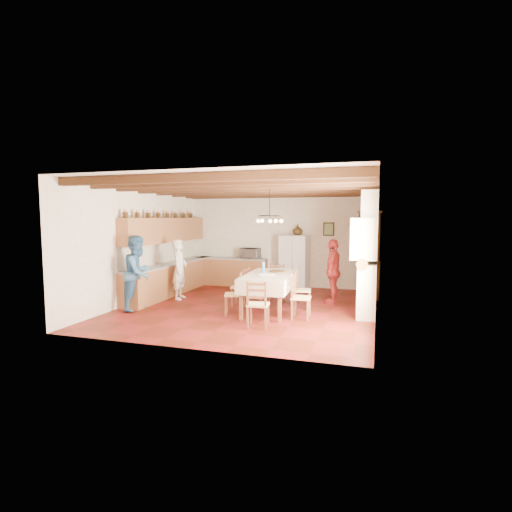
{
  "coord_description": "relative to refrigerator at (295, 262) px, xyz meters",
  "views": [
    {
      "loc": [
        3.0,
        -9.19,
        2.22
      ],
      "look_at": [
        0.1,
        0.3,
        1.25
      ],
      "focal_mm": 28.0,
      "sensor_mm": 36.0,
      "label": 1
    }
  ],
  "objects": [
    {
      "name": "backsplash_left",
      "position": [
        -3.54,
        -1.9,
        0.37
      ],
      "size": [
        0.03,
        4.3,
        0.6
      ],
      "primitive_type": "cube",
      "color": "#EDE5CF",
      "rests_on": "ground"
    },
    {
      "name": "lower_cabinets_left",
      "position": [
        -3.25,
        -1.9,
        -0.4
      ],
      "size": [
        0.6,
        4.3,
        0.86
      ],
      "primitive_type": "cube",
      "color": "brown",
      "rests_on": "ground"
    },
    {
      "name": "countertop_back",
      "position": [
        -2.1,
        0.0,
        0.05
      ],
      "size": [
        2.34,
        0.62,
        0.04
      ],
      "primitive_type": "cube",
      "color": "gray",
      "rests_on": "lower_cabinets_back"
    },
    {
      "name": "wall_front",
      "position": [
        -0.55,
        -6.21,
        0.67
      ],
      "size": [
        6.0,
        0.02,
        3.0
      ],
      "primitive_type": "cube",
      "color": "beige",
      "rests_on": "ground"
    },
    {
      "name": "wall_back",
      "position": [
        -0.55,
        0.31,
        0.67
      ],
      "size": [
        6.0,
        0.02,
        3.0
      ],
      "primitive_type": "cube",
      "color": "beige",
      "rests_on": "ground"
    },
    {
      "name": "refrigerator",
      "position": [
        0.0,
        0.0,
        0.0
      ],
      "size": [
        0.89,
        0.75,
        1.66
      ],
      "primitive_type": "cube",
      "rotation": [
        0.0,
        0.0,
        -0.08
      ],
      "color": "silver",
      "rests_on": "floor"
    },
    {
      "name": "chair_end_far",
      "position": [
        -0.1,
        -1.88,
        -0.35
      ],
      "size": [
        0.48,
        0.46,
        0.96
      ],
      "primitive_type": null,
      "rotation": [
        0.0,
        0.0,
        0.15
      ],
      "color": "brown",
      "rests_on": "floor"
    },
    {
      "name": "person_woman_blue",
      "position": [
        -2.99,
        -3.95,
        0.06
      ],
      "size": [
        0.7,
        0.88,
        1.79
      ],
      "primitive_type": "imported",
      "rotation": [
        0.0,
        0.0,
        1.59
      ],
      "color": "#366593",
      "rests_on": "floor"
    },
    {
      "name": "microwave",
      "position": [
        -1.45,
        0.0,
        0.23
      ],
      "size": [
        0.63,
        0.46,
        0.33
      ],
      "primitive_type": "imported",
      "rotation": [
        0.0,
        0.0,
        -0.11
      ],
      "color": "silver",
      "rests_on": "countertop_back"
    },
    {
      "name": "chair_right_far",
      "position": [
        0.75,
        -2.71,
        -0.35
      ],
      "size": [
        0.46,
        0.47,
        0.96
      ],
      "primitive_type": null,
      "rotation": [
        0.0,
        0.0,
        1.72
      ],
      "color": "brown",
      "rests_on": "floor"
    },
    {
      "name": "wall_picture",
      "position": [
        1.0,
        0.28,
        1.02
      ],
      "size": [
        0.34,
        0.03,
        0.42
      ],
      "primitive_type": "cube",
      "color": "black",
      "rests_on": "ground"
    },
    {
      "name": "hutch",
      "position": [
        2.2,
        -0.57,
        0.36
      ],
      "size": [
        0.69,
        1.37,
        2.39
      ],
      "primitive_type": null,
      "rotation": [
        0.0,
        0.0,
        0.1
      ],
      "color": "#38240D",
      "rests_on": "floor"
    },
    {
      "name": "dining_table",
      "position": [
        0.04,
        -3.2,
        -0.02
      ],
      "size": [
        1.15,
        2.1,
        0.9
      ],
      "rotation": [
        0.0,
        0.0,
        0.05
      ],
      "color": "beige",
      "rests_on": "floor"
    },
    {
      "name": "person_man",
      "position": [
        -2.66,
        -2.51,
        -0.02
      ],
      "size": [
        0.48,
        0.65,
        1.63
      ],
      "primitive_type": "imported",
      "rotation": [
        0.0,
        0.0,
        1.73
      ],
      "color": "silver",
      "rests_on": "floor"
    },
    {
      "name": "ceiling",
      "position": [
        -0.55,
        -2.95,
        2.18
      ],
      "size": [
        6.0,
        6.5,
        0.02
      ],
      "primitive_type": "cube",
      "color": "white",
      "rests_on": "ground"
    },
    {
      "name": "chair_end_near",
      "position": [
        0.17,
        -4.55,
        -0.35
      ],
      "size": [
        0.46,
        0.45,
        0.96
      ],
      "primitive_type": null,
      "rotation": [
        0.0,
        0.0,
        3.26
      ],
      "color": "brown",
      "rests_on": "floor"
    },
    {
      "name": "lower_cabinets_back",
      "position": [
        -2.1,
        0.0,
        -0.4
      ],
      "size": [
        2.3,
        0.6,
        0.86
      ],
      "primitive_type": "cube",
      "color": "brown",
      "rests_on": "ground"
    },
    {
      "name": "floor",
      "position": [
        -0.55,
        -2.95,
        -0.84
      ],
      "size": [
        6.0,
        6.5,
        0.02
      ],
      "primitive_type": "cube",
      "color": "#53170D",
      "rests_on": "ground"
    },
    {
      "name": "wall_left",
      "position": [
        -3.56,
        -2.95,
        0.67
      ],
      "size": [
        0.02,
        6.5,
        3.0
      ],
      "primitive_type": "cube",
      "color": "beige",
      "rests_on": "ground"
    },
    {
      "name": "upper_cabinets",
      "position": [
        -3.38,
        -1.9,
        1.02
      ],
      "size": [
        0.35,
        4.2,
        0.7
      ],
      "primitive_type": "cube",
      "color": "brown",
      "rests_on": "ground"
    },
    {
      "name": "person_woman_red",
      "position": [
        1.37,
        -1.81,
        -0.0
      ],
      "size": [
        0.52,
        1.01,
        1.66
      ],
      "primitive_type": "imported",
      "rotation": [
        0.0,
        0.0,
        -1.69
      ],
      "color": "#A42824",
      "rests_on": "floor"
    },
    {
      "name": "chair_left_near",
      "position": [
        -0.66,
        -3.71,
        -0.35
      ],
      "size": [
        0.5,
        0.52,
        0.96
      ],
      "primitive_type": null,
      "rotation": [
        0.0,
        0.0,
        -1.28
      ],
      "color": "brown",
      "rests_on": "floor"
    },
    {
      "name": "chair_right_near",
      "position": [
        0.88,
        -3.62,
        -0.35
      ],
      "size": [
        0.42,
        0.44,
        0.96
      ],
      "primitive_type": null,
      "rotation": [
        0.0,
        0.0,
        1.62
      ],
      "color": "brown",
      "rests_on": "floor"
    },
    {
      "name": "fireplace",
      "position": [
        2.17,
        -2.75,
        0.57
      ],
      "size": [
        0.56,
        1.6,
        2.8
      ],
      "primitive_type": null,
      "color": "beige",
      "rests_on": "ground"
    },
    {
      "name": "backsplash_back",
      "position": [
        -2.1,
        0.29,
        0.37
      ],
      "size": [
        2.3,
        0.03,
        0.6
      ],
      "primitive_type": "cube",
      "color": "#EDE5CF",
      "rests_on": "ground"
    },
    {
      "name": "chair_left_far",
      "position": [
        -0.84,
        -2.73,
        -0.35
      ],
      "size": [
        0.4,
        0.42,
        0.96
      ],
      "primitive_type": null,
      "rotation": [
        0.0,
        0.0,
        -1.56
      ],
      "color": "brown",
      "rests_on": "floor"
    },
    {
      "name": "wall_right",
      "position": [
        2.46,
        -2.95,
        0.67
      ],
      "size": [
        0.02,
        6.5,
        3.0
      ],
      "primitive_type": "cube",
      "color": "beige",
      "rests_on": "ground"
    },
    {
      "name": "ceiling_beams",
      "position": [
        -0.55,
        -2.95,
        2.08
      ],
      "size": [
        6.0,
        6.3,
        0.16
      ],
      "primitive_type": null,
      "color": "#371F12",
      "rests_on": "ground"
    },
    {
      "name": "countertop_left",
      "position": [
        -3.25,
        -1.9,
        0.05
      ],
      "size": [
        0.62,
        4.3,
        0.04
      ],
      "primitive_type": "cube",
      "color": "gray",
      "rests_on": "lower_cabinets_left"
    },
    {
      "name": "chandelier",
      "position": [
        0.04,
        -3.2,
        1.42
      ],
      "size": [
        0.47,
        0.47,
        0.03
      ],
      "primitive_type": "torus",
      "color": "black",
      "rests_on": "ground"
    },
    {
      "name": "fridge_vase",
      "position": [
        0.09,
        0.0,
        1.0
      ],
      "size": [
        0.32,
        0.32,
        0.33
      ],
      "primitive_type": "imported",
      "rotation": [
        0.0,
        0.0,
        0.02
      ],
      "color": "#38240D",
      "rests_on": "refrigerator"
    }
  ]
}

